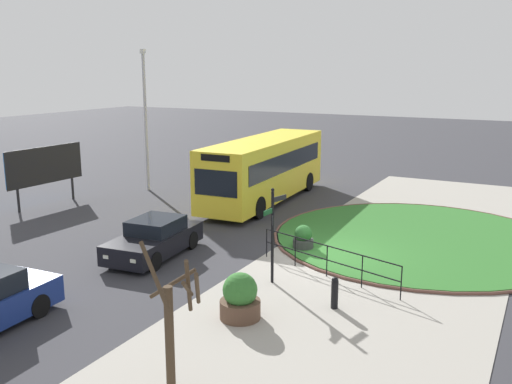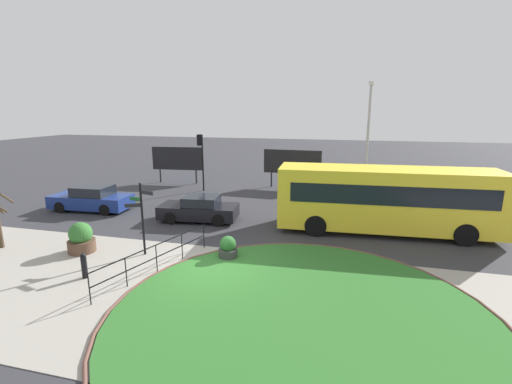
% 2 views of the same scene
% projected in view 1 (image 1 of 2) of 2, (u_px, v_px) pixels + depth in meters
% --- Properties ---
extents(ground, '(120.00, 120.00, 0.00)m').
position_uv_depth(ground, '(324.00, 257.00, 19.69)').
color(ground, '#333338').
extents(sidewalk_paving, '(32.00, 7.94, 0.02)m').
position_uv_depth(sidewalk_paving, '(381.00, 266.00, 18.76)').
color(sidewalk_paving, '#9E998E').
rests_on(sidewalk_paving, ground).
extents(grass_island, '(10.90, 10.90, 0.10)m').
position_uv_depth(grass_island, '(418.00, 238.00, 21.71)').
color(grass_island, '#2D6B28').
rests_on(grass_island, ground).
extents(grass_kerb_ring, '(11.21, 11.21, 0.11)m').
position_uv_depth(grass_kerb_ring, '(418.00, 238.00, 21.71)').
color(grass_kerb_ring, brown).
rests_on(grass_kerb_ring, ground).
extents(signpost_directional, '(1.19, 0.35, 2.99)m').
position_uv_depth(signpost_directional, '(273.00, 229.00, 16.90)').
color(signpost_directional, black).
rests_on(signpost_directional, ground).
extents(bollard_foreground, '(0.20, 0.20, 0.92)m').
position_uv_depth(bollard_foreground, '(335.00, 293.00, 15.33)').
color(bollard_foreground, black).
rests_on(bollard_foreground, ground).
extents(railing_grass_edge, '(1.62, 5.10, 1.04)m').
position_uv_depth(railing_grass_edge, '(327.00, 256.00, 17.66)').
color(railing_grass_edge, black).
rests_on(railing_grass_edge, ground).
extents(bus_yellow, '(10.07, 2.94, 3.10)m').
position_uv_depth(bus_yellow, '(265.00, 168.00, 27.63)').
color(bus_yellow, yellow).
rests_on(bus_yellow, ground).
extents(car_far_lane, '(4.22, 2.12, 1.34)m').
position_uv_depth(car_far_lane, '(155.00, 239.00, 19.66)').
color(car_far_lane, black).
rests_on(car_far_lane, ground).
extents(lamppost_tall, '(0.32, 0.32, 7.45)m').
position_uv_depth(lamppost_tall, '(145.00, 116.00, 29.72)').
color(lamppost_tall, '#B7B7BC').
rests_on(lamppost_tall, ground).
extents(billboard_left, '(4.32, 0.35, 2.86)m').
position_uv_depth(billboard_left, '(45.00, 166.00, 26.69)').
color(billboard_left, black).
rests_on(billboard_left, ground).
extents(planter_near_signpost, '(0.75, 0.75, 0.94)m').
position_uv_depth(planter_near_signpost, '(303.00, 239.00, 20.34)').
color(planter_near_signpost, '#383838').
rests_on(planter_near_signpost, ground).
extents(planter_kerbside, '(1.08, 1.08, 1.27)m').
position_uv_depth(planter_kerbside, '(240.00, 298.00, 14.70)').
color(planter_kerbside, brown).
rests_on(planter_kerbside, ground).
extents(street_tree_bare, '(1.27, 1.52, 3.25)m').
position_uv_depth(street_tree_bare, '(174.00, 320.00, 11.15)').
color(street_tree_bare, '#423323').
rests_on(street_tree_bare, ground).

